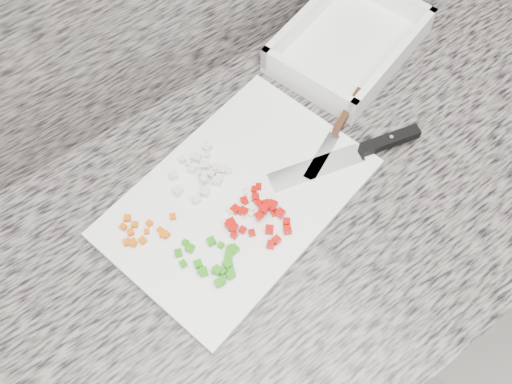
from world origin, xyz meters
The scene contains 11 objects.
cabinet centered at (0.00, 1.44, 0.43)m, with size 3.92×0.62×0.86m, color silver.
countertop centered at (0.00, 1.44, 0.88)m, with size 3.96×0.64×0.04m, color slate.
cutting_board centered at (0.06, 1.49, 0.91)m, with size 0.40×0.27×0.01m, color white.
carrot_pile centered at (-0.09, 1.53, 0.92)m, with size 0.09×0.07×0.01m.
onion_pile centered at (0.04, 1.55, 0.92)m, with size 0.10×0.08×0.02m.
green_pepper_pile centered at (-0.03, 1.42, 0.92)m, with size 0.08×0.09×0.01m.
red_pepper_pile centered at (0.06, 1.44, 0.92)m, with size 0.09×0.10×0.02m.
garlic_pile centered at (0.06, 1.47, 0.92)m, with size 0.05×0.05×0.01m.
chef_knife centered at (0.27, 1.44, 0.92)m, with size 0.26×0.09×0.02m.
paring_knife centered at (0.28, 1.50, 0.92)m, with size 0.18×0.09×0.02m.
tray centered at (0.40, 1.62, 0.92)m, with size 0.31×0.26×0.06m.
Camera 1 is at (-0.16, 1.15, 1.69)m, focal length 40.00 mm.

